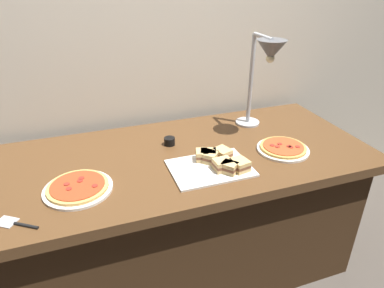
{
  "coord_description": "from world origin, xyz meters",
  "views": [
    {
      "loc": [
        -0.45,
        -1.42,
        1.6
      ],
      "look_at": [
        0.04,
        0.0,
        0.81
      ],
      "focal_mm": 31.9,
      "sensor_mm": 36.0,
      "label": 1
    }
  ],
  "objects_px": {
    "pizza_plate_front": "(78,188)",
    "pizza_plate_center": "(283,148)",
    "heat_lamp": "(266,60)",
    "serving_spatula": "(16,224)",
    "sauce_cup_near": "(170,141)",
    "sandwich_platter": "(216,163)"
  },
  "relations": [
    {
      "from": "pizza_plate_front",
      "to": "pizza_plate_center",
      "type": "relative_size",
      "value": 1.09
    },
    {
      "from": "pizza_plate_front",
      "to": "pizza_plate_center",
      "type": "height_order",
      "value": "same"
    },
    {
      "from": "heat_lamp",
      "to": "pizza_plate_center",
      "type": "distance_m",
      "value": 0.46
    },
    {
      "from": "pizza_plate_front",
      "to": "serving_spatula",
      "type": "bearing_deg",
      "value": -147.13
    },
    {
      "from": "serving_spatula",
      "to": "pizza_plate_front",
      "type": "bearing_deg",
      "value": 32.87
    },
    {
      "from": "sauce_cup_near",
      "to": "serving_spatula",
      "type": "relative_size",
      "value": 0.36
    },
    {
      "from": "pizza_plate_front",
      "to": "sauce_cup_near",
      "type": "bearing_deg",
      "value": 29.41
    },
    {
      "from": "heat_lamp",
      "to": "pizza_plate_front",
      "type": "height_order",
      "value": "heat_lamp"
    },
    {
      "from": "pizza_plate_center",
      "to": "sandwich_platter",
      "type": "relative_size",
      "value": 0.71
    },
    {
      "from": "pizza_plate_front",
      "to": "serving_spatula",
      "type": "relative_size",
      "value": 1.79
    },
    {
      "from": "heat_lamp",
      "to": "pizza_plate_center",
      "type": "height_order",
      "value": "heat_lamp"
    },
    {
      "from": "sauce_cup_near",
      "to": "serving_spatula",
      "type": "xyz_separation_m",
      "value": [
        -0.7,
        -0.41,
        -0.02
      ]
    },
    {
      "from": "pizza_plate_front",
      "to": "sandwich_platter",
      "type": "xyz_separation_m",
      "value": [
        0.62,
        -0.02,
        0.01
      ]
    },
    {
      "from": "pizza_plate_center",
      "to": "sauce_cup_near",
      "type": "relative_size",
      "value": 4.59
    },
    {
      "from": "pizza_plate_center",
      "to": "serving_spatula",
      "type": "xyz_separation_m",
      "value": [
        -1.23,
        -0.16,
        -0.01
      ]
    },
    {
      "from": "pizza_plate_center",
      "to": "heat_lamp",
      "type": "bearing_deg",
      "value": 93.04
    },
    {
      "from": "pizza_plate_center",
      "to": "sauce_cup_near",
      "type": "bearing_deg",
      "value": 154.43
    },
    {
      "from": "sandwich_platter",
      "to": "heat_lamp",
      "type": "bearing_deg",
      "value": 35.01
    },
    {
      "from": "sandwich_platter",
      "to": "sauce_cup_near",
      "type": "distance_m",
      "value": 0.32
    },
    {
      "from": "heat_lamp",
      "to": "sandwich_platter",
      "type": "distance_m",
      "value": 0.6
    },
    {
      "from": "pizza_plate_center",
      "to": "sandwich_platter",
      "type": "xyz_separation_m",
      "value": [
        -0.38,
        -0.04,
        0.01
      ]
    },
    {
      "from": "serving_spatula",
      "to": "heat_lamp",
      "type": "bearing_deg",
      "value": 17.53
    }
  ]
}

